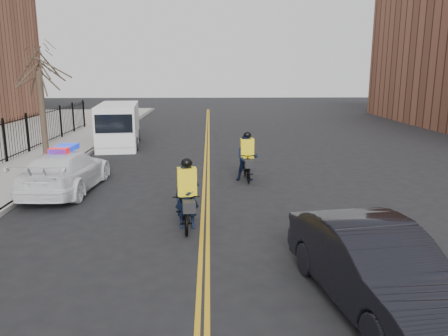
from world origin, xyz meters
The scene contains 11 objects.
ground centered at (0.00, 0.00, 0.00)m, with size 120.00×120.00×0.00m, color black.
center_line_left centered at (-0.08, 8.00, 0.01)m, with size 0.10×60.00×0.01m, color #C39116.
center_line_right centered at (0.08, 8.00, 0.01)m, with size 0.10×60.00×0.01m, color #C39116.
sidewalk centered at (-7.50, 8.00, 0.07)m, with size 3.00×60.00×0.15m, color gray.
curb centered at (-6.00, 8.00, 0.07)m, with size 0.20×60.00×0.15m, color gray.
street_tree centered at (-7.60, 10.00, 3.53)m, with size 3.20×3.20×4.80m.
police_cruiser centered at (-4.87, 4.40, 0.73)m, with size 2.23×5.06×1.60m.
dark_sedan centered at (3.04, -3.53, 0.76)m, with size 1.60×4.60×1.52m, color black.
cargo_van centered at (-4.94, 13.83, 1.14)m, with size 2.68×5.79×2.34m.
cyclist_near centered at (-0.46, 0.62, 0.67)m, with size 0.90×2.02×1.92m.
cyclist_far centered at (1.56, 5.74, 0.75)m, with size 0.87×1.90×1.91m.
Camera 1 is at (0.15, -10.56, 4.12)m, focal length 35.00 mm.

